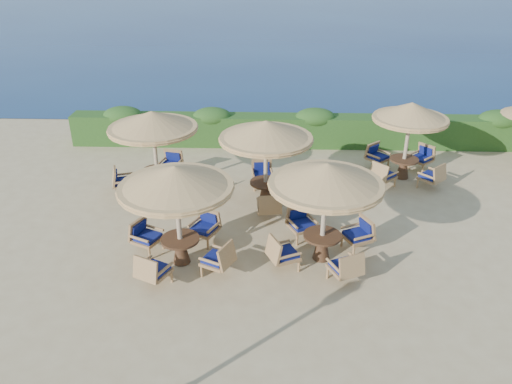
% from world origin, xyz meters
% --- Properties ---
extents(ground, '(120.00, 120.00, 0.00)m').
position_xyz_m(ground, '(0.00, 0.00, 0.00)').
color(ground, tan).
rests_on(ground, ground).
extents(hedge, '(18.00, 0.90, 1.20)m').
position_xyz_m(hedge, '(0.00, 7.20, 0.60)').
color(hedge, '#1E4215').
rests_on(hedge, ground).
extents(cafe_set_0, '(2.82, 2.82, 2.65)m').
position_xyz_m(cafe_set_0, '(-3.40, -0.94, 1.82)').
color(cafe_set_0, tan).
rests_on(cafe_set_0, ground).
extents(cafe_set_1, '(2.83, 2.83, 2.65)m').
position_xyz_m(cafe_set_1, '(0.13, -0.66, 1.82)').
color(cafe_set_1, tan).
rests_on(cafe_set_1, ground).
extents(cafe_set_2, '(2.84, 2.84, 2.65)m').
position_xyz_m(cafe_set_2, '(-4.83, 3.11, 1.91)').
color(cafe_set_2, tan).
rests_on(cafe_set_2, ground).
extents(cafe_set_3, '(2.79, 2.86, 2.65)m').
position_xyz_m(cafe_set_3, '(-1.34, 2.35, 2.01)').
color(cafe_set_3, tan).
rests_on(cafe_set_3, ground).
extents(cafe_set_4, '(2.55, 2.55, 2.65)m').
position_xyz_m(cafe_set_4, '(3.30, 4.29, 1.72)').
color(cafe_set_4, tan).
rests_on(cafe_set_4, ground).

